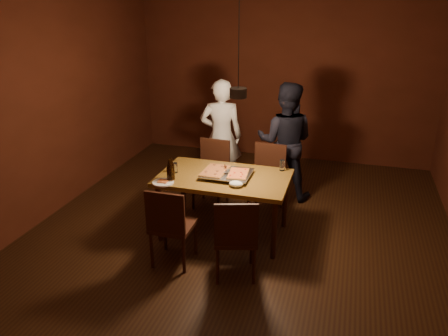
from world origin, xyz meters
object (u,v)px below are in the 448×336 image
(diner_dark, at_px, (285,141))
(plate_slice, at_px, (163,182))
(chair_far_right, at_px, (268,172))
(chair_near_left, at_px, (170,220))
(diner_white, at_px, (221,136))
(pizza_tray, at_px, (227,175))
(pendant_lamp, at_px, (238,92))
(beer_bottle_b, at_px, (172,169))
(chair_far_left, at_px, (213,167))
(chair_near_right, at_px, (236,232))
(dining_table, at_px, (224,182))
(beer_bottle_a, at_px, (170,171))

(diner_dark, bearing_deg, plate_slice, 55.15)
(chair_far_right, height_order, diner_dark, diner_dark)
(chair_near_left, relative_size, diner_white, 0.30)
(chair_far_right, xyz_separation_m, pizza_tray, (-0.33, -0.79, 0.24))
(pendant_lamp, bearing_deg, beer_bottle_b, -167.52)
(chair_far_left, relative_size, chair_near_right, 0.92)
(chair_far_left, distance_m, chair_far_right, 0.75)
(diner_white, bearing_deg, plate_slice, 68.18)
(chair_near_left, distance_m, chair_near_right, 0.71)
(plate_slice, bearing_deg, diner_dark, 56.32)
(pizza_tray, bearing_deg, beer_bottle_b, -152.01)
(chair_near_left, xyz_separation_m, diner_white, (-0.06, 2.05, 0.28))
(dining_table, height_order, plate_slice, plate_slice)
(pizza_tray, bearing_deg, chair_far_left, 122.98)
(dining_table, distance_m, diner_dark, 1.36)
(chair_far_left, relative_size, plate_slice, 2.04)
(chair_far_right, height_order, plate_slice, chair_far_right)
(beer_bottle_a, xyz_separation_m, pendant_lamp, (0.72, 0.22, 0.88))
(pendant_lamp, bearing_deg, chair_far_left, 123.63)
(beer_bottle_a, xyz_separation_m, beer_bottle_b, (-0.01, 0.06, -0.00))
(chair_far_left, relative_size, pendant_lamp, 0.44)
(chair_near_left, height_order, plate_slice, chair_near_left)
(beer_bottle_b, bearing_deg, chair_near_right, -32.56)
(beer_bottle_b, height_order, plate_slice, beer_bottle_b)
(chair_far_right, bearing_deg, pizza_tray, 70.18)
(pizza_tray, bearing_deg, chair_near_left, -111.51)
(chair_far_left, distance_m, diner_dark, 1.06)
(beer_bottle_b, bearing_deg, chair_far_left, 81.46)
(dining_table, relative_size, chair_near_left, 3.09)
(beer_bottle_b, height_order, diner_white, diner_white)
(beer_bottle_a, relative_size, diner_white, 0.16)
(chair_near_right, height_order, beer_bottle_b, beer_bottle_b)
(chair_near_right, bearing_deg, chair_far_left, 98.23)
(chair_near_left, distance_m, diner_white, 2.07)
(beer_bottle_a, bearing_deg, chair_near_left, -68.77)
(pendant_lamp, bearing_deg, chair_far_right, 78.16)
(diner_white, relative_size, diner_dark, 1.00)
(chair_near_left, bearing_deg, beer_bottle_b, 108.81)
(diner_white, bearing_deg, diner_dark, 165.75)
(beer_bottle_a, height_order, diner_dark, diner_dark)
(beer_bottle_a, xyz_separation_m, plate_slice, (-0.06, -0.06, -0.12))
(beer_bottle_b, bearing_deg, diner_dark, 55.62)
(plate_slice, bearing_deg, diner_white, 83.57)
(chair_far_right, xyz_separation_m, chair_near_left, (-0.71, -1.59, 0.00))
(dining_table, height_order, chair_near_left, chair_near_left)
(chair_near_left, xyz_separation_m, plate_slice, (-0.25, 0.42, 0.22))
(beer_bottle_b, xyz_separation_m, diner_dark, (1.04, 1.52, -0.06))
(chair_near_left, height_order, pizza_tray, chair_near_left)
(chair_far_left, distance_m, diner_white, 0.56)
(diner_white, bearing_deg, chair_near_right, 95.10)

